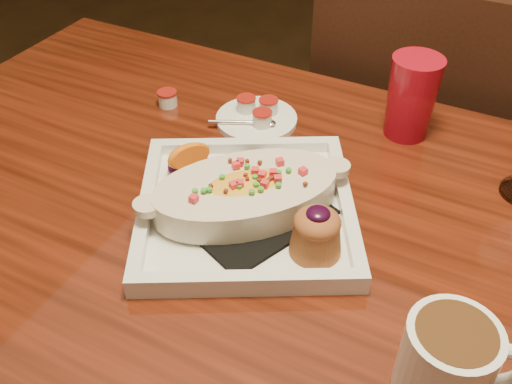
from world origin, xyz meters
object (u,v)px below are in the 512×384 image
at_px(plate, 250,201).
at_px(coffee_mug, 450,360).
at_px(chair_far, 404,149).
at_px(red_tumbler, 411,98).
at_px(saucer, 256,117).
at_px(table, 299,296).

xyz_separation_m(plate, coffee_mug, (0.30, -0.14, 0.02)).
relative_size(chair_far, coffee_mug, 7.22).
bearing_deg(red_tumbler, chair_far, 98.30).
bearing_deg(coffee_mug, saucer, 117.06).
bearing_deg(coffee_mug, red_tumbler, 89.34).
bearing_deg(red_tumbler, coffee_mug, -69.76).
xyz_separation_m(table, saucer, (-0.19, 0.24, 0.11)).
relative_size(coffee_mug, red_tumbler, 0.94).
height_order(plate, coffee_mug, coffee_mug).
bearing_deg(saucer, coffee_mug, -42.04).
distance_m(table, saucer, 0.33).
bearing_deg(red_tumbler, saucer, -160.49).
bearing_deg(red_tumbler, plate, -113.96).
height_order(chair_far, red_tumbler, chair_far).
distance_m(table, coffee_mug, 0.29).
bearing_deg(plate, chair_far, 52.87).
height_order(table, coffee_mug, coffee_mug).
relative_size(table, red_tumbler, 10.89).
distance_m(chair_far, plate, 0.67).
relative_size(chair_far, plate, 2.32).
height_order(chair_far, saucer, chair_far).
height_order(chair_far, plate, chair_far).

